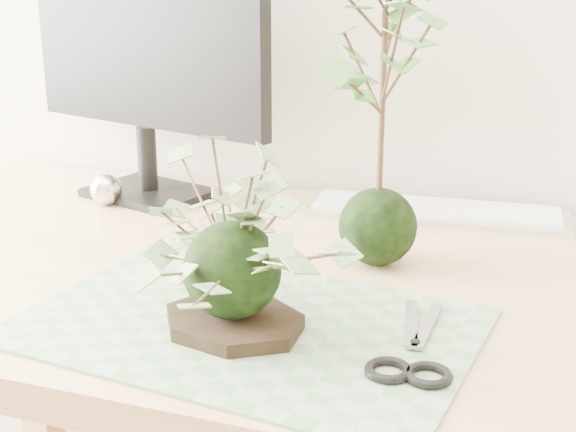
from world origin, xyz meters
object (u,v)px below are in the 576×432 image
Objects in this scene: ivy_kokedama at (231,226)px; keyboard at (435,211)px; maple_kokedama at (385,32)px; desk at (370,345)px; monitor at (144,47)px.

keyboard is at bearing 74.66° from ivy_kokedama.
ivy_kokedama is 0.50m from keyboard.
maple_kokedama is (0.09, 0.24, 0.17)m from ivy_kokedama.
monitor is (-0.43, 0.23, 0.33)m from desk.
keyboard is (0.04, 0.23, -0.28)m from maple_kokedama.
maple_kokedama reaches higher than desk.
ivy_kokedama is 0.55m from monitor.
monitor reaches higher than ivy_kokedama.
monitor reaches higher than desk.
maple_kokedama is at bearing 98.44° from desk.
desk is at bearing -12.41° from monitor.
desk is at bearing -99.84° from keyboard.
keyboard is (0.13, 0.47, -0.11)m from ivy_kokedama.
desk is 3.88× the size of maple_kokedama.
maple_kokedama is 0.46m from monitor.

